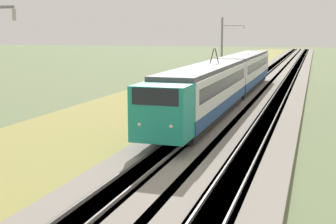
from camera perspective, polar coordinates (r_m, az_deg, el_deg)
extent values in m
cube|color=gray|center=(52.67, 9.80, 3.03)|extent=(240.00, 4.40, 0.30)
cube|color=gray|center=(52.30, 14.11, 2.83)|extent=(240.00, 4.40, 0.30)
cube|color=#4C4238|center=(52.67, 9.80, 3.03)|extent=(240.00, 1.57, 0.30)
cube|color=gray|center=(52.72, 9.23, 3.30)|extent=(240.00, 0.07, 0.15)
cube|color=gray|center=(52.58, 10.38, 3.25)|extent=(240.00, 0.07, 0.15)
cube|color=#4C4238|center=(52.30, 14.11, 2.83)|extent=(240.00, 1.57, 0.30)
cube|color=gray|center=(52.31, 13.54, 3.10)|extent=(240.00, 0.07, 0.15)
cube|color=gray|center=(52.25, 14.71, 3.05)|extent=(240.00, 0.07, 0.15)
cube|color=#99934C|center=(53.92, 2.91, 3.21)|extent=(240.00, 10.97, 0.12)
cube|color=teal|center=(22.46, -0.70, -0.04)|extent=(2.16, 2.70, 2.67)
cube|color=black|center=(22.03, -0.97, 2.12)|extent=(1.55, 2.25, 0.80)
sphere|color=#F2EAC6|center=(21.84, -3.47, -1.51)|extent=(0.20, 0.20, 0.20)
sphere|color=#F2EAC6|center=(21.35, 0.41, -1.75)|extent=(0.20, 0.20, 0.20)
cube|color=navy|center=(31.68, 4.65, 1.02)|extent=(16.87, 2.81, 0.75)
cube|color=silver|center=(31.51, 4.69, 3.42)|extent=(16.87, 2.81, 1.93)
cube|color=black|center=(31.49, 4.69, 3.70)|extent=(15.52, 2.83, 0.81)
cube|color=#515156|center=(31.41, 4.71, 5.40)|extent=(16.87, 2.58, 0.25)
cube|color=black|center=(31.78, 4.64, -0.14)|extent=(16.02, 2.39, 0.55)
cylinder|color=black|center=(25.59, 0.17, -2.16)|extent=(0.86, 0.12, 0.86)
cylinder|color=black|center=(25.30, 2.48, -2.30)|extent=(0.86, 0.12, 0.86)
cube|color=navy|center=(49.81, 9.40, 4.08)|extent=(19.02, 2.81, 0.75)
cube|color=silver|center=(49.70, 9.45, 5.61)|extent=(19.02, 2.81, 1.93)
cube|color=black|center=(49.68, 9.45, 5.79)|extent=(17.50, 2.83, 0.81)
cube|color=#515156|center=(49.63, 9.48, 6.87)|extent=(19.02, 2.58, 0.25)
cube|color=black|center=(49.87, 9.38, 3.34)|extent=(18.07, 2.39, 0.55)
cylinder|color=black|center=(33.87, 5.39, 6.84)|extent=(0.06, 0.33, 1.08)
cylinder|color=black|center=(33.80, 5.98, 6.82)|extent=(0.06, 0.33, 1.08)
cube|color=black|center=(25.64, 1.31, -4.15)|extent=(0.10, 0.10, 0.00)
cylinder|color=#B2ADA8|center=(12.97, -18.25, 11.20)|extent=(0.10, 0.10, 0.30)
cylinder|color=slate|center=(52.39, 6.56, 7.16)|extent=(0.22, 0.22, 7.76)
cylinder|color=slate|center=(52.13, 7.94, 10.40)|extent=(0.08, 2.40, 0.08)
cylinder|color=#B2ADA8|center=(51.94, 9.26, 10.15)|extent=(0.10, 0.10, 0.30)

